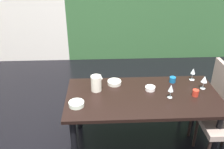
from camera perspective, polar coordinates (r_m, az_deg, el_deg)
The scene contains 12 objects.
ground_plane at distance 3.48m, azimuth -3.81°, elevation -14.91°, with size 6.30×5.52×0.02m, color black.
dining_table at distance 3.05m, azimuth 7.02°, elevation -6.05°, with size 1.83×0.91×0.74m.
chair_right_far at distance 3.61m, azimuth 21.39°, elevation -3.99°, with size 0.44×0.44×0.99m.
wine_glass_left at distance 3.43m, azimuth 18.05°, elevation 0.63°, with size 0.07×0.07×0.17m.
wine_glass_front at distance 3.26m, azimuth 20.37°, elevation -1.07°, with size 0.08×0.08×0.17m.
wine_glass_west at distance 2.96m, azimuth 13.32°, elevation -3.11°, with size 0.06×0.06×0.17m.
serving_bowl_center at distance 2.82m, azimuth -8.13°, elevation -6.66°, with size 0.17×0.17×0.05m, color white.
serving_bowl_north at distance 3.11m, azimuth 8.73°, elevation -3.14°, with size 0.12×0.12×0.05m, color white.
serving_bowl_rear at distance 3.20m, azimuth 0.55°, elevation -1.83°, with size 0.18×0.18×0.05m, color silver.
cup_near_window at distance 3.34m, azimuth 13.68°, elevation -1.15°, with size 0.08×0.08×0.07m, color #155C93.
cup_corner at distance 3.11m, azimuth 18.55°, elevation -4.01°, with size 0.07×0.07×0.08m, color red.
pitcher_south at distance 3.04m, azimuth -3.61°, elevation -1.99°, with size 0.14×0.13×0.20m.
Camera 1 is at (0.10, -2.56, 2.34)m, focal length 40.00 mm.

